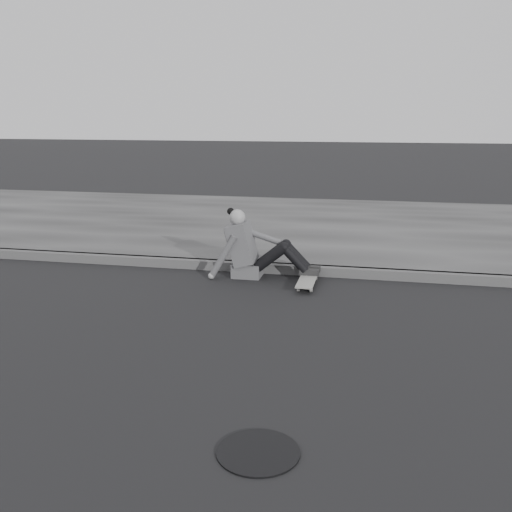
% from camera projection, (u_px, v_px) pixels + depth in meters
% --- Properties ---
extents(ground, '(80.00, 80.00, 0.00)m').
position_uv_depth(ground, '(200.00, 348.00, 5.06)').
color(ground, black).
rests_on(ground, ground).
extents(curb, '(24.00, 0.16, 0.12)m').
position_uv_depth(curb, '(259.00, 267.00, 7.49)').
color(curb, '#484848').
rests_on(curb, ground).
extents(sidewalk, '(24.00, 6.00, 0.12)m').
position_uv_depth(sidewalk, '(292.00, 225.00, 10.36)').
color(sidewalk, '#393939').
rests_on(sidewalk, ground).
extents(manhole, '(0.52, 0.52, 0.01)m').
position_uv_depth(manhole, '(258.00, 452.00, 3.48)').
color(manhole, black).
rests_on(manhole, ground).
extents(skateboard, '(0.20, 0.78, 0.09)m').
position_uv_depth(skateboard, '(307.00, 280.00, 6.89)').
color(skateboard, gray).
rests_on(skateboard, ground).
extents(seated_woman, '(1.38, 0.46, 0.88)m').
position_uv_depth(seated_woman, '(252.00, 249.00, 7.20)').
color(seated_woman, '#4F4F51').
rests_on(seated_woman, ground).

